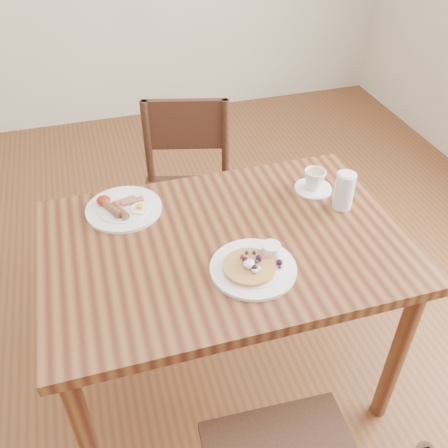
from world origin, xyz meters
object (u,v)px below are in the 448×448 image
object	(u,v)px
breakfast_plate	(123,208)
pancake_plate	(254,266)
water_glass	(344,191)
teacup_saucer	(314,181)
dining_table	(224,262)
chair_far	(188,190)

from	to	relation	value
breakfast_plate	pancake_plate	bearing A→B (deg)	-49.89
pancake_plate	water_glass	xyz separation A→B (m)	(0.41, 0.22, 0.05)
breakfast_plate	teacup_saucer	size ratio (longest dim) A/B	1.93
breakfast_plate	water_glass	size ratio (longest dim) A/B	1.97
dining_table	chair_far	distance (m)	0.70
chair_far	teacup_saucer	world-z (taller)	chair_far
breakfast_plate	chair_far	bearing A→B (deg)	52.14
pancake_plate	breakfast_plate	world-z (taller)	pancake_plate
dining_table	breakfast_plate	distance (m)	0.41
pancake_plate	breakfast_plate	size ratio (longest dim) A/B	1.00
pancake_plate	teacup_saucer	bearing A→B (deg)	43.92
water_glass	pancake_plate	bearing A→B (deg)	-152.15
chair_far	breakfast_plate	bearing A→B (deg)	66.91
chair_far	breakfast_plate	size ratio (longest dim) A/B	3.26
dining_table	breakfast_plate	xyz separation A→B (m)	(-0.30, 0.26, 0.11)
chair_far	water_glass	xyz separation A→B (m)	(0.43, -0.62, 0.33)
chair_far	breakfast_plate	xyz separation A→B (m)	(-0.32, -0.42, 0.27)
chair_far	pancake_plate	bearing A→B (deg)	106.54
dining_table	breakfast_plate	size ratio (longest dim) A/B	4.44
chair_far	pancake_plate	xyz separation A→B (m)	(0.03, -0.83, 0.27)
teacup_saucer	water_glass	xyz separation A→B (m)	(0.05, -0.13, 0.03)
breakfast_plate	water_glass	distance (m)	0.79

